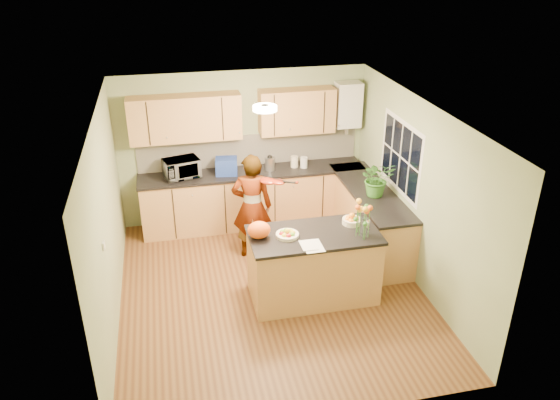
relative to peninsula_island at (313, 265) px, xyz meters
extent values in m
plane|color=#522F17|center=(-0.51, 0.25, -0.48)|extent=(4.50, 4.50, 0.00)
cube|color=white|center=(-0.51, 0.25, 2.02)|extent=(4.00, 4.50, 0.02)
cube|color=gray|center=(-0.51, 2.50, 0.77)|extent=(4.00, 0.02, 2.50)
cube|color=gray|center=(-0.51, -2.00, 0.77)|extent=(4.00, 0.02, 2.50)
cube|color=gray|center=(-2.51, 0.25, 0.77)|extent=(0.02, 4.50, 2.50)
cube|color=gray|center=(1.49, 0.25, 0.77)|extent=(0.02, 4.50, 2.50)
cube|color=#B08246|center=(-0.41, 2.20, -0.03)|extent=(3.60, 0.60, 0.90)
cube|color=black|center=(-0.41, 2.19, 0.44)|extent=(3.64, 0.62, 0.04)
cube|color=#B08246|center=(1.19, 1.10, -0.03)|extent=(0.60, 2.20, 0.90)
cube|color=black|center=(1.18, 1.10, 0.44)|extent=(0.62, 2.24, 0.04)
cube|color=silver|center=(-0.41, 2.48, 0.72)|extent=(3.60, 0.02, 0.52)
cube|color=#B08246|center=(-1.41, 2.33, 1.37)|extent=(1.70, 0.34, 0.70)
cube|color=#B08246|center=(0.34, 2.33, 1.37)|extent=(1.20, 0.34, 0.70)
cube|color=silver|center=(1.19, 2.34, 1.42)|extent=(0.40, 0.30, 0.72)
cylinder|color=silver|center=(1.19, 2.34, 1.02)|extent=(0.06, 0.06, 0.20)
cube|color=silver|center=(1.48, 0.85, 1.07)|extent=(0.01, 1.30, 1.05)
cube|color=black|center=(1.48, 0.85, 1.07)|extent=(0.01, 1.18, 0.92)
cube|color=silver|center=(-2.50, -0.35, 0.82)|extent=(0.02, 0.09, 0.09)
cylinder|color=#FFEABF|center=(-0.51, 0.55, 1.98)|extent=(0.30, 0.30, 0.06)
cylinder|color=silver|center=(-0.51, 0.55, 2.01)|extent=(0.10, 0.10, 0.02)
cube|color=#B08246|center=(0.00, 0.00, -0.02)|extent=(1.62, 0.81, 0.91)
cube|color=black|center=(0.00, 0.00, 0.45)|extent=(1.66, 0.85, 0.04)
cylinder|color=beige|center=(-0.35, 0.00, 0.50)|extent=(0.29, 0.29, 0.04)
cylinder|color=beige|center=(0.55, 0.15, 0.51)|extent=(0.25, 0.25, 0.07)
cylinder|color=silver|center=(0.60, -0.18, 0.60)|extent=(0.12, 0.12, 0.24)
ellipsoid|color=#FB5A14|center=(-0.70, 0.05, 0.58)|extent=(0.30, 0.26, 0.22)
cube|color=white|center=(-0.10, -0.30, 0.48)|extent=(0.23, 0.32, 0.01)
imported|color=tan|center=(-0.59, 1.21, 0.33)|extent=(0.65, 0.49, 1.61)
imported|color=silver|center=(-1.53, 2.21, 0.61)|extent=(0.61, 0.49, 0.30)
cube|color=navy|center=(-0.83, 2.17, 0.60)|extent=(0.37, 0.29, 0.27)
cylinder|color=silver|center=(-0.13, 2.19, 0.57)|extent=(0.16, 0.16, 0.22)
sphere|color=black|center=(-0.13, 2.19, 0.72)|extent=(0.08, 0.08, 0.08)
cylinder|color=beige|center=(0.28, 2.23, 0.56)|extent=(0.14, 0.14, 0.19)
cylinder|color=silver|center=(0.43, 2.17, 0.55)|extent=(0.15, 0.15, 0.18)
imported|color=#357326|center=(1.19, 0.92, 0.73)|extent=(0.52, 0.46, 0.53)
camera|label=1|loc=(-1.71, -5.79, 3.88)|focal=35.00mm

